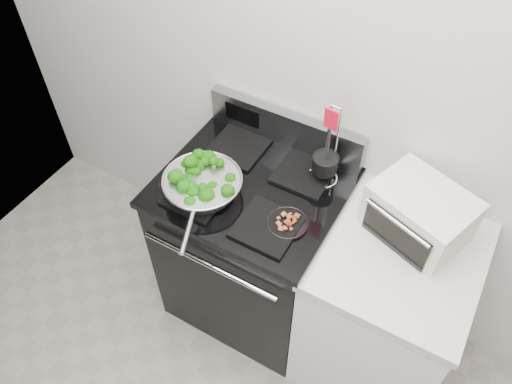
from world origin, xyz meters
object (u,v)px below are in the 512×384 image
Objects in this scene: skillet at (202,185)px; bacon_plate at (287,222)px; utensil_holder at (325,168)px; toaster_oven at (419,213)px; gas_range at (253,246)px.

skillet reaches higher than bacon_plate.
skillet is 0.53m from utensil_holder.
utensil_holder is (0.02, 0.30, 0.05)m from bacon_plate.
toaster_oven is at bearing 1.44° from utensil_holder.
utensil_holder is 0.90× the size of toaster_oven.
gas_range is at bearing -135.95° from utensil_holder.
bacon_plate is 0.43× the size of utensil_holder.
utensil_holder reaches higher than skillet.
bacon_plate is at bearing -85.51° from utensil_holder.
gas_range reaches higher than skillet.
skillet is at bearing -142.01° from toaster_oven.
gas_range is at bearing 152.86° from bacon_plate.
skillet is at bearing -132.81° from utensil_holder.
gas_range reaches higher than bacon_plate.
toaster_oven is at bearing 29.02° from bacon_plate.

